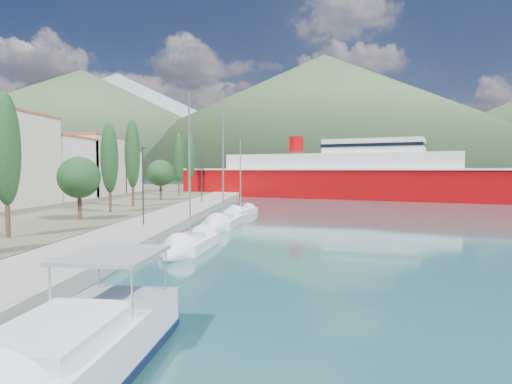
{
  "coord_description": "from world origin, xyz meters",
  "views": [
    {
      "loc": [
        2.06,
        -16.97,
        5.13
      ],
      "look_at": [
        0.0,
        14.0,
        3.5
      ],
      "focal_mm": 30.0,
      "sensor_mm": 36.0,
      "label": 1
    }
  ],
  "objects": [
    {
      "name": "hills_near",
      "position": [
        98.04,
        372.5,
        49.18
      ],
      "size": [
        1010.0,
        520.0,
        115.0
      ],
      "color": "#395031",
      "rests_on": "ground"
    },
    {
      "name": "ferry",
      "position": [
        12.32,
        62.62,
        3.67
      ],
      "size": [
        61.18,
        33.91,
        12.05
      ],
      "color": "#9E0407",
      "rests_on": "ground"
    },
    {
      "name": "hills_far",
      "position": [
        138.59,
        618.73,
        77.39
      ],
      "size": [
        1480.0,
        900.0,
        180.0
      ],
      "color": "gray",
      "rests_on": "ground"
    },
    {
      "name": "sailboat_far",
      "position": [
        -3.33,
        30.23,
        0.27
      ],
      "size": [
        3.96,
        6.69,
        9.37
      ],
      "color": "silver",
      "rests_on": "ground"
    },
    {
      "name": "town_buildings",
      "position": [
        -32.0,
        36.91,
        5.57
      ],
      "size": [
        9.2,
        69.2,
        11.3
      ],
      "color": "beige",
      "rests_on": "land_strip"
    },
    {
      "name": "sailboat_near",
      "position": [
        -4.11,
        8.31,
        0.3
      ],
      "size": [
        3.06,
        7.77,
        10.88
      ],
      "color": "silver",
      "rests_on": "ground"
    },
    {
      "name": "quay",
      "position": [
        -9.0,
        26.0,
        0.4
      ],
      "size": [
        5.0,
        88.0,
        0.8
      ],
      "primitive_type": "cube",
      "color": "gray",
      "rests_on": "ground"
    },
    {
      "name": "tree_row",
      "position": [
        -15.95,
        32.68,
        5.94
      ],
      "size": [
        3.85,
        64.51,
        11.38
      ],
      "color": "#47301E",
      "rests_on": "land_strip"
    },
    {
      "name": "lamp_posts",
      "position": [
        -9.0,
        16.12,
        4.08
      ],
      "size": [
        0.15,
        47.19,
        6.06
      ],
      "color": "#2D2D33",
      "rests_on": "quay"
    },
    {
      "name": "sailboat_mid",
      "position": [
        -3.59,
        19.38,
        0.32
      ],
      "size": [
        3.17,
        9.29,
        13.12
      ],
      "color": "silver",
      "rests_on": "ground"
    },
    {
      "name": "ground",
      "position": [
        0.0,
        120.0,
        0.0
      ],
      "size": [
        1400.0,
        1400.0,
        0.0
      ],
      "primitive_type": "plane",
      "color": "#1F4D4F"
    }
  ]
}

